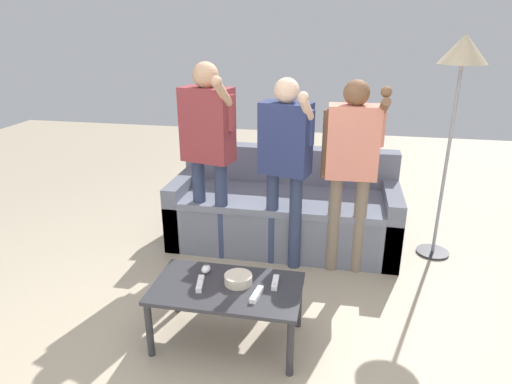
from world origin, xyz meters
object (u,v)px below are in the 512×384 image
object	(u,v)px
coffee_table	(227,294)
player_right	(352,157)
couch	(284,211)
game_remote_nunchuk	(206,269)
game_remote_wand_far	(257,294)
game_remote_wand_spare	(275,283)
snack_bowl	(238,279)
player_left	(208,140)
floor_lamp	(462,65)
player_center	(285,153)
game_remote_wand_near	(200,284)

from	to	relation	value
coffee_table	player_right	distance (m)	1.42
couch	coffee_table	xyz separation A→B (m)	(-0.16, -1.49, 0.05)
game_remote_nunchuk	couch	bearing A→B (deg)	76.02
player_right	game_remote_wand_far	world-z (taller)	player_right
couch	game_remote_wand_spare	bearing A→B (deg)	-84.71
player_right	game_remote_wand_spare	size ratio (longest dim) A/B	10.54
snack_bowl	player_left	world-z (taller)	player_left
snack_bowl	floor_lamp	world-z (taller)	floor_lamp
player_right	couch	bearing A→B (deg)	141.94
snack_bowl	player_center	size ratio (longest dim) A/B	0.11
coffee_table	player_right	bearing A→B (deg)	55.53
snack_bowl	player_center	bearing A→B (deg)	81.44
coffee_table	game_remote_wand_near	bearing A→B (deg)	-172.06
couch	game_remote_wand_spare	world-z (taller)	couch
snack_bowl	game_remote_wand_near	distance (m)	0.24
couch	game_remote_wand_near	bearing A→B (deg)	-102.12
couch	floor_lamp	distance (m)	1.89
floor_lamp	game_remote_wand_far	distance (m)	2.36
snack_bowl	game_remote_wand_far	world-z (taller)	snack_bowl
coffee_table	player_left	distance (m)	1.37
floor_lamp	game_remote_wand_spare	xyz separation A→B (m)	(-1.21, -1.40, -1.21)
couch	game_remote_nunchuk	world-z (taller)	couch
snack_bowl	player_left	distance (m)	1.31
game_remote_wand_far	game_remote_nunchuk	bearing A→B (deg)	150.91
snack_bowl	game_remote_wand_near	world-z (taller)	snack_bowl
floor_lamp	game_remote_wand_spare	distance (m)	2.21
player_right	game_remote_wand_near	bearing A→B (deg)	-129.52
snack_bowl	game_remote_nunchuk	bearing A→B (deg)	159.61
player_right	game_remote_wand_far	distance (m)	1.36
player_center	player_right	distance (m)	0.51
snack_bowl	game_remote_nunchuk	distance (m)	0.25
game_remote_nunchuk	player_left	size ratio (longest dim) A/B	0.05
player_left	player_center	distance (m)	0.65
game_remote_nunchuk	game_remote_wand_far	world-z (taller)	game_remote_nunchuk
coffee_table	player_left	bearing A→B (deg)	111.35
player_left	game_remote_nunchuk	bearing A→B (deg)	-75.21
player_left	game_remote_wand_far	size ratio (longest dim) A/B	10.14
couch	game_remote_wand_near	distance (m)	1.55
snack_bowl	game_remote_wand_far	xyz separation A→B (m)	(0.14, -0.12, -0.01)
player_right	coffee_table	bearing A→B (deg)	-124.47
player_center	game_remote_wand_spare	size ratio (longest dim) A/B	10.56
snack_bowl	game_remote_wand_spare	xyz separation A→B (m)	(0.23, 0.03, -0.01)
couch	player_right	bearing A→B (deg)	-38.06
floor_lamp	player_left	xyz separation A→B (m)	(-1.93, -0.38, -0.58)
floor_lamp	game_remote_wand_near	xyz separation A→B (m)	(-1.67, -1.51, -1.21)
player_left	game_remote_wand_near	xyz separation A→B (m)	(0.26, -1.12, -0.63)
coffee_table	game_remote_wand_far	world-z (taller)	game_remote_wand_far
couch	coffee_table	bearing A→B (deg)	-96.15
game_remote_nunchuk	game_remote_wand_near	distance (m)	0.16
coffee_table	snack_bowl	xyz separation A→B (m)	(0.06, 0.05, 0.08)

